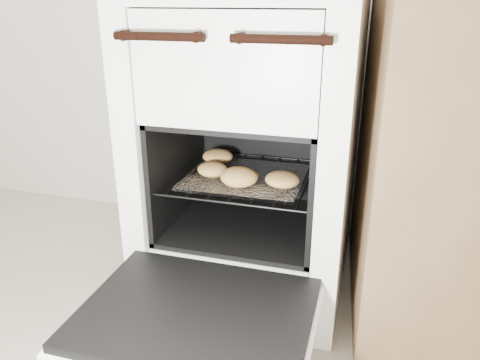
{
  "coord_description": "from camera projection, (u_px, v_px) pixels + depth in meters",
  "views": [
    {
      "loc": [
        0.47,
        -0.11,
        0.85
      ],
      "look_at": [
        0.14,
        1.04,
        0.39
      ],
      "focal_mm": 35.0,
      "sensor_mm": 36.0,
      "label": 1
    }
  ],
  "objects": [
    {
      "name": "stove",
      "position": [
        253.0,
        148.0,
        1.39
      ],
      "size": [
        0.58,
        0.65,
        0.89
      ],
      "color": "white",
      "rests_on": "ground"
    },
    {
      "name": "oven_door",
      "position": [
        197.0,
        316.0,
        1.04
      ],
      "size": [
        0.52,
        0.41,
        0.04
      ],
      "color": "black",
      "rests_on": "stove"
    },
    {
      "name": "oven_rack",
      "position": [
        247.0,
        177.0,
        1.35
      ],
      "size": [
        0.42,
        0.41,
        0.01
      ],
      "color": "black",
      "rests_on": "stove"
    },
    {
      "name": "baked_rolls",
      "position": [
        239.0,
        171.0,
        1.31
      ],
      "size": [
        0.36,
        0.3,
        0.05
      ],
      "color": "#E0AB59",
      "rests_on": "foil_sheet"
    },
    {
      "name": "foil_sheet",
      "position": [
        246.0,
        177.0,
        1.33
      ],
      "size": [
        0.33,
        0.29,
        0.01
      ],
      "primitive_type": "cube",
      "color": "white",
      "rests_on": "oven_rack"
    }
  ]
}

